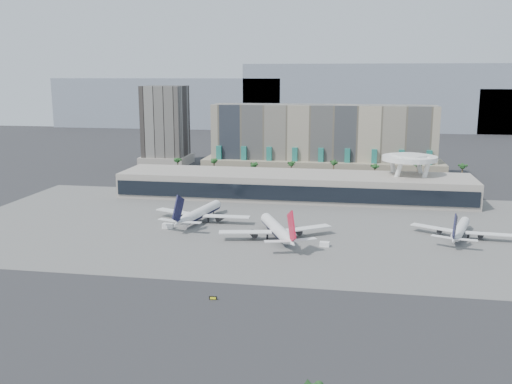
% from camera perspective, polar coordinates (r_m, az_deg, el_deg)
% --- Properties ---
extents(ground, '(900.00, 900.00, 0.00)m').
position_cam_1_polar(ground, '(175.43, -0.14, -8.11)').
color(ground, '#232326').
rests_on(ground, ground).
extents(apron_pad, '(260.00, 130.00, 0.06)m').
position_cam_1_polar(apron_pad, '(227.33, 2.26, -3.46)').
color(apron_pad, '#5B5B59').
rests_on(apron_pad, ground).
extents(mountain_ridge, '(680.00, 60.00, 70.00)m').
position_cam_1_polar(mountain_ridge, '(633.25, 9.85, 8.86)').
color(mountain_ridge, gray).
rests_on(mountain_ridge, ground).
extents(hotel, '(140.00, 30.00, 42.00)m').
position_cam_1_polar(hotel, '(340.17, 6.63, 4.43)').
color(hotel, tan).
rests_on(hotel, ground).
extents(office_tower, '(30.00, 30.00, 52.00)m').
position_cam_1_polar(office_tower, '(384.76, -9.02, 6.12)').
color(office_tower, black).
rests_on(office_tower, ground).
extents(terminal, '(170.00, 32.50, 14.50)m').
position_cam_1_polar(terminal, '(278.96, 3.76, 0.74)').
color(terminal, '#B0A69A').
rests_on(terminal, ground).
extents(saucer_structure, '(26.00, 26.00, 21.89)m').
position_cam_1_polar(saucer_structure, '(282.80, 15.09, 2.96)').
color(saucer_structure, white).
rests_on(saucer_structure, ground).
extents(palm_row, '(157.80, 2.80, 13.10)m').
position_cam_1_polar(palm_row, '(312.18, 5.74, 2.62)').
color(palm_row, brown).
rests_on(palm_row, ground).
extents(airliner_left, '(41.54, 43.16, 15.03)m').
position_cam_1_polar(airliner_left, '(234.37, -5.62, -2.09)').
color(airliner_left, white).
rests_on(airliner_left, ground).
extents(airliner_centre, '(40.45, 41.69, 15.28)m').
position_cam_1_polar(airliner_centre, '(209.31, 2.11, -3.71)').
color(airliner_centre, white).
rests_on(airliner_centre, ground).
extents(airliner_right, '(35.27, 36.53, 12.98)m').
position_cam_1_polar(airliner_right, '(223.48, 19.73, -3.56)').
color(airliner_right, white).
rests_on(airliner_right, ground).
extents(service_vehicle_a, '(4.32, 2.29, 2.06)m').
position_cam_1_polar(service_vehicle_a, '(226.63, -8.80, -3.38)').
color(service_vehicle_a, white).
rests_on(service_vehicle_a, ground).
extents(service_vehicle_b, '(3.52, 2.22, 1.73)m').
position_cam_1_polar(service_vehicle_b, '(202.42, 6.87, -5.21)').
color(service_vehicle_b, white).
rests_on(service_vehicle_b, ground).
extents(taxiway_sign, '(2.17, 0.47, 0.98)m').
position_cam_1_polar(taxiway_sign, '(156.15, -4.31, -10.52)').
color(taxiway_sign, black).
rests_on(taxiway_sign, ground).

